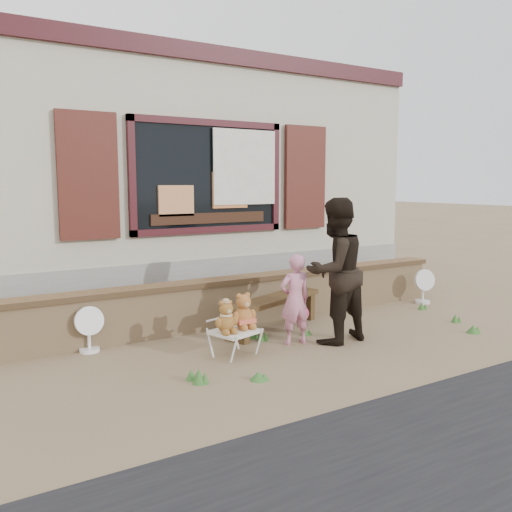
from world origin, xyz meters
TOP-DOWN VIEW (x-y plane):
  - ground at (0.00, 0.00)m, footprint 80.00×80.00m
  - shopfront at (0.00, 4.49)m, footprint 8.04×5.13m
  - brick_wall at (0.00, 1.00)m, footprint 7.10×0.36m
  - bench at (0.20, 0.49)m, footprint 1.73×0.93m
  - folding_chair at (-0.79, -0.21)m, footprint 0.58×0.54m
  - teddy_bear_left at (-0.92, -0.25)m, footprint 0.33×0.30m
  - teddy_bear_right at (-0.65, -0.17)m, footprint 0.37×0.34m
  - child at (0.06, -0.20)m, footprint 0.43×0.31m
  - adult at (0.53, -0.38)m, footprint 0.94×0.77m
  - fan_left at (-2.17, 0.80)m, footprint 0.34×0.23m
  - fan_right at (3.18, 0.54)m, footprint 0.37×0.24m
  - grass_tufts at (0.33, -0.51)m, footprint 4.47×1.47m

SIDE VIEW (x-z plane):
  - ground at x=0.00m, z-range 0.00..0.00m
  - grass_tufts at x=0.33m, z-range -0.02..0.13m
  - folding_chair at x=-0.79m, z-range 0.12..0.42m
  - fan_left at x=-2.17m, z-range 0.00..0.55m
  - fan_right at x=3.18m, z-range 0.00..0.57m
  - bench at x=0.20m, z-range 0.10..0.54m
  - brick_wall at x=0.00m, z-range 0.01..0.67m
  - teddy_bear_left at x=-0.92m, z-range 0.30..0.67m
  - teddy_bear_right at x=-0.65m, z-range 0.30..0.72m
  - child at x=0.06m, z-range 0.00..1.11m
  - adult at x=0.53m, z-range 0.00..1.79m
  - shopfront at x=0.00m, z-range 0.00..4.00m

